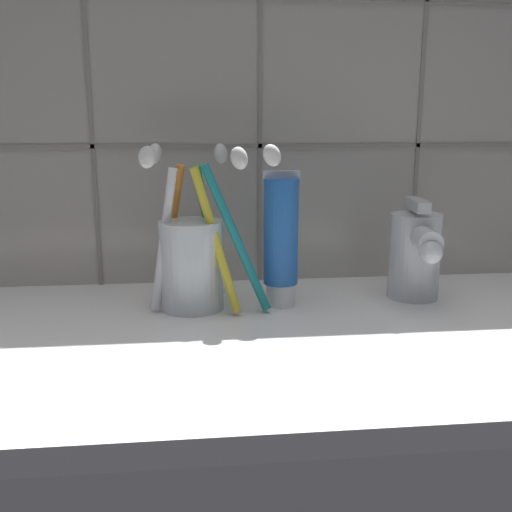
# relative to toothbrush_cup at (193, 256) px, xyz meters

# --- Properties ---
(sink_counter) EXTENTS (0.78, 0.37, 0.02)m
(sink_counter) POSITION_rel_toothbrush_cup_xyz_m (0.06, -0.08, -0.07)
(sink_counter) COLOR white
(sink_counter) RESTS_ON ground
(tile_wall_backsplash) EXTENTS (0.88, 0.02, 0.49)m
(tile_wall_backsplash) POSITION_rel_toothbrush_cup_xyz_m (0.06, 0.11, 0.17)
(tile_wall_backsplash) COLOR #B7B2A8
(tile_wall_backsplash) RESTS_ON ground
(toothbrush_cup) EXTENTS (0.15, 0.11, 0.17)m
(toothbrush_cup) POSITION_rel_toothbrush_cup_xyz_m (0.00, 0.00, 0.00)
(toothbrush_cup) COLOR silver
(toothbrush_cup) RESTS_ON sink_counter
(toothpaste_tube) EXTENTS (0.04, 0.04, 0.14)m
(toothpaste_tube) POSITION_rel_toothbrush_cup_xyz_m (0.09, -0.00, 0.02)
(toothpaste_tube) COLOR white
(toothpaste_tube) RESTS_ON sink_counter
(sink_faucet) EXTENTS (0.06, 0.11, 0.11)m
(sink_faucet) POSITION_rel_toothbrush_cup_xyz_m (0.24, 0.01, -0.00)
(sink_faucet) COLOR silver
(sink_faucet) RESTS_ON sink_counter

